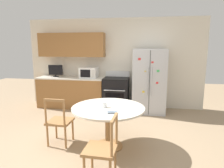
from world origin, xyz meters
name	(u,v)px	position (x,y,z in m)	size (l,w,h in m)	color
ground_plane	(91,146)	(0.00, 0.00, 0.00)	(14.00, 14.00, 0.00)	#9E8466
back_wall	(103,59)	(-0.31, 2.59, 1.44)	(5.20, 0.44, 2.60)	silver
kitchen_counter	(72,92)	(-1.22, 2.29, 0.45)	(1.98, 0.64, 0.90)	#936033
refrigerator	(149,81)	(1.05, 2.21, 0.87)	(0.88, 0.77, 1.73)	#B2B5BA
oven_range	(116,93)	(0.13, 2.26, 0.47)	(0.70, 0.68, 1.08)	black
microwave	(89,73)	(-0.67, 2.28, 1.05)	(0.49, 0.40, 0.30)	white
countertop_tv	(56,70)	(-1.72, 2.34, 1.09)	(0.43, 0.16, 0.35)	black
dining_table	(108,114)	(0.31, 0.05, 0.61)	(1.28, 1.28, 0.74)	beige
dining_chair_left	(59,122)	(-0.60, 0.00, 0.43)	(0.43, 0.43, 0.90)	#9E7042
dining_chair_near	(102,149)	(0.39, -0.85, 0.43)	(0.44, 0.44, 0.90)	#9E7042
candle_glass	(104,105)	(0.24, 0.03, 0.78)	(0.08, 0.08, 0.09)	silver
folded_napkin	(112,112)	(0.43, -0.27, 0.77)	(0.16, 0.08, 0.05)	#A3BCDB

